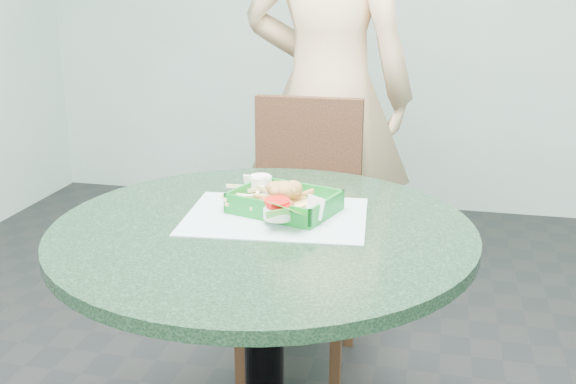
% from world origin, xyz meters
% --- Properties ---
extents(cafe_table, '(0.99, 0.99, 0.75)m').
position_xyz_m(cafe_table, '(0.00, 0.00, 0.58)').
color(cafe_table, black).
rests_on(cafe_table, floor).
extents(dining_chair, '(0.38, 0.38, 0.93)m').
position_xyz_m(dining_chair, '(-0.05, 0.74, 0.53)').
color(dining_chair, '#331B0D').
rests_on(dining_chair, floor).
extents(diner_person, '(0.83, 0.59, 2.15)m').
position_xyz_m(diner_person, '(-0.03, 1.08, 1.07)').
color(diner_person, '#D9AF7F').
rests_on(diner_person, floor).
extents(placemat, '(0.46, 0.36, 0.00)m').
position_xyz_m(placemat, '(0.02, 0.06, 0.75)').
color(placemat, '#97BCBB').
rests_on(placemat, cafe_table).
extents(food_basket, '(0.24, 0.17, 0.05)m').
position_xyz_m(food_basket, '(0.03, 0.10, 0.77)').
color(food_basket, '#0E7420').
rests_on(food_basket, placemat).
extents(crab_sandwich, '(0.12, 0.12, 0.07)m').
position_xyz_m(crab_sandwich, '(0.04, 0.08, 0.80)').
color(crab_sandwich, '#F2B95C').
rests_on(crab_sandwich, food_basket).
extents(fries_pile, '(0.14, 0.15, 0.04)m').
position_xyz_m(fries_pile, '(-0.08, 0.08, 0.79)').
color(fries_pile, beige).
rests_on(fries_pile, food_basket).
extents(sauce_ramekin, '(0.06, 0.06, 0.03)m').
position_xyz_m(sauce_ramekin, '(-0.07, 0.15, 0.80)').
color(sauce_ramekin, white).
rests_on(sauce_ramekin, food_basket).
extents(garnish_cup, '(0.10, 0.10, 0.04)m').
position_xyz_m(garnish_cup, '(0.07, 0.01, 0.79)').
color(garnish_cup, beige).
rests_on(garnish_cup, food_basket).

